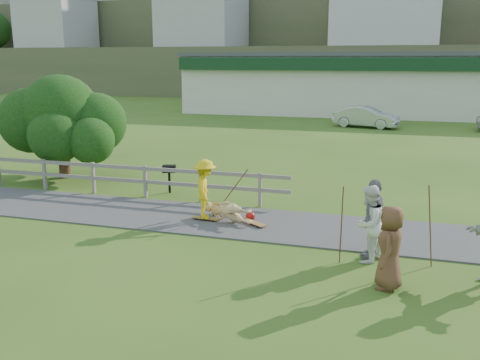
{
  "coord_description": "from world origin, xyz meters",
  "views": [
    {
      "loc": [
        6.18,
        -12.54,
        4.59
      ],
      "look_at": [
        1.74,
        2.0,
        1.14
      ],
      "focal_mm": 40.0,
      "sensor_mm": 36.0,
      "label": 1
    }
  ],
  "objects_px": {
    "skater_rider": "(205,193)",
    "car_silver": "(366,117)",
    "spectator_c": "(390,248)",
    "spectator_a": "(368,224)",
    "skater_fallen": "(227,212)",
    "tree": "(63,138)",
    "spectator_b": "(374,219)",
    "bbq": "(169,179)"
  },
  "relations": [
    {
      "from": "skater_rider",
      "to": "skater_fallen",
      "type": "xyz_separation_m",
      "value": [
        0.62,
        0.09,
        -0.54
      ]
    },
    {
      "from": "car_silver",
      "to": "spectator_a",
      "type": "bearing_deg",
      "value": -162.01
    },
    {
      "from": "skater_rider",
      "to": "bbq",
      "type": "xyz_separation_m",
      "value": [
        -2.4,
        2.81,
        -0.37
      ]
    },
    {
      "from": "spectator_a",
      "to": "tree",
      "type": "bearing_deg",
      "value": -91.7
    },
    {
      "from": "skater_rider",
      "to": "skater_fallen",
      "type": "height_order",
      "value": "skater_rider"
    },
    {
      "from": "skater_fallen",
      "to": "spectator_c",
      "type": "relative_size",
      "value": 0.99
    },
    {
      "from": "spectator_a",
      "to": "car_silver",
      "type": "xyz_separation_m",
      "value": [
        -1.83,
        25.32,
        -0.19
      ]
    },
    {
      "from": "spectator_a",
      "to": "spectator_c",
      "type": "xyz_separation_m",
      "value": [
        0.52,
        -1.41,
        -0.03
      ]
    },
    {
      "from": "spectator_b",
      "to": "spectator_a",
      "type": "bearing_deg",
      "value": -3.67
    },
    {
      "from": "spectator_b",
      "to": "tree",
      "type": "height_order",
      "value": "tree"
    },
    {
      "from": "skater_rider",
      "to": "spectator_c",
      "type": "xyz_separation_m",
      "value": [
        5.2,
        -3.23,
        0.01
      ]
    },
    {
      "from": "spectator_b",
      "to": "spectator_c",
      "type": "bearing_deg",
      "value": 30.52
    },
    {
      "from": "spectator_c",
      "to": "skater_fallen",
      "type": "bearing_deg",
      "value": -120.74
    },
    {
      "from": "spectator_c",
      "to": "tree",
      "type": "bearing_deg",
      "value": -114.23
    },
    {
      "from": "tree",
      "to": "skater_rider",
      "type": "bearing_deg",
      "value": -27.71
    },
    {
      "from": "spectator_c",
      "to": "spectator_a",
      "type": "bearing_deg",
      "value": -154.37
    },
    {
      "from": "skater_rider",
      "to": "spectator_c",
      "type": "height_order",
      "value": "spectator_c"
    },
    {
      "from": "bbq",
      "to": "spectator_b",
      "type": "bearing_deg",
      "value": -49.8
    },
    {
      "from": "spectator_a",
      "to": "bbq",
      "type": "height_order",
      "value": "spectator_a"
    },
    {
      "from": "skater_rider",
      "to": "tree",
      "type": "xyz_separation_m",
      "value": [
        -7.39,
        3.88,
        0.73
      ]
    },
    {
      "from": "skater_fallen",
      "to": "skater_rider",
      "type": "bearing_deg",
      "value": 123.71
    },
    {
      "from": "skater_fallen",
      "to": "car_silver",
      "type": "distance_m",
      "value": 23.51
    },
    {
      "from": "spectator_a",
      "to": "spectator_b",
      "type": "height_order",
      "value": "spectator_b"
    },
    {
      "from": "car_silver",
      "to": "bbq",
      "type": "bearing_deg",
      "value": 179.63
    },
    {
      "from": "tree",
      "to": "bbq",
      "type": "height_order",
      "value": "tree"
    },
    {
      "from": "spectator_a",
      "to": "car_silver",
      "type": "relative_size",
      "value": 0.41
    },
    {
      "from": "skater_fallen",
      "to": "car_silver",
      "type": "bearing_deg",
      "value": 19.64
    },
    {
      "from": "car_silver",
      "to": "tree",
      "type": "bearing_deg",
      "value": 166.28
    },
    {
      "from": "tree",
      "to": "bbq",
      "type": "relative_size",
      "value": 4.93
    },
    {
      "from": "spectator_b",
      "to": "spectator_c",
      "type": "relative_size",
      "value": 1.09
    },
    {
      "from": "skater_fallen",
      "to": "tree",
      "type": "xyz_separation_m",
      "value": [
        -8.01,
        3.79,
        1.27
      ]
    },
    {
      "from": "spectator_a",
      "to": "skater_rider",
      "type": "bearing_deg",
      "value": -87.7
    },
    {
      "from": "skater_rider",
      "to": "skater_fallen",
      "type": "bearing_deg",
      "value": -102.22
    },
    {
      "from": "spectator_c",
      "to": "bbq",
      "type": "height_order",
      "value": "spectator_c"
    },
    {
      "from": "spectator_a",
      "to": "car_silver",
      "type": "distance_m",
      "value": 25.38
    },
    {
      "from": "skater_rider",
      "to": "car_silver",
      "type": "relative_size",
      "value": 0.39
    },
    {
      "from": "skater_fallen",
      "to": "car_silver",
      "type": "xyz_separation_m",
      "value": [
        2.23,
        23.4,
        0.4
      ]
    },
    {
      "from": "bbq",
      "to": "car_silver",
      "type": "bearing_deg",
      "value": 57.19
    },
    {
      "from": "skater_fallen",
      "to": "tree",
      "type": "bearing_deg",
      "value": 89.77
    },
    {
      "from": "spectator_b",
      "to": "skater_fallen",
      "type": "bearing_deg",
      "value": -95.01
    },
    {
      "from": "spectator_b",
      "to": "tree",
      "type": "bearing_deg",
      "value": -97.54
    },
    {
      "from": "skater_rider",
      "to": "car_silver",
      "type": "bearing_deg",
      "value": -27.76
    }
  ]
}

